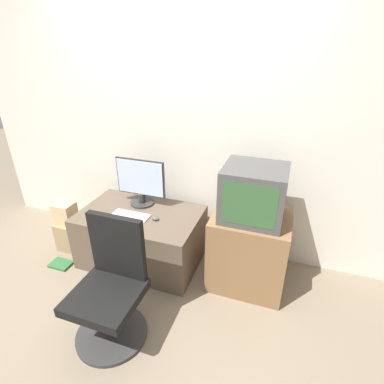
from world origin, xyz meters
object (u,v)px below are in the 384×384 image
(main_monitor, at_px, (141,182))
(office_chair, at_px, (111,291))
(book, at_px, (61,264))
(crt_tv, at_px, (254,193))
(keyboard, at_px, (131,216))
(mouse, at_px, (155,219))
(cardboard_box_lower, at_px, (70,235))

(main_monitor, distance_m, office_chair, 1.10)
(book, bearing_deg, crt_tv, 12.38)
(keyboard, bearing_deg, office_chair, -71.81)
(crt_tv, relative_size, book, 2.37)
(keyboard, bearing_deg, book, -156.75)
(main_monitor, xyz_separation_m, office_chair, (0.26, -0.99, -0.38))
(mouse, height_order, book, mouse)
(cardboard_box_lower, bearing_deg, keyboard, 0.74)
(cardboard_box_lower, bearing_deg, book, -71.86)
(crt_tv, bearing_deg, book, -167.62)
(keyboard, distance_m, cardboard_box_lower, 0.85)
(crt_tv, relative_size, cardboard_box_lower, 1.59)
(keyboard, xyz_separation_m, cardboard_box_lower, (-0.76, -0.01, -0.39))
(keyboard, relative_size, mouse, 5.67)
(keyboard, distance_m, mouse, 0.24)
(mouse, bearing_deg, main_monitor, 136.62)
(mouse, xyz_separation_m, office_chair, (-0.00, -0.75, -0.17))
(main_monitor, height_order, keyboard, main_monitor)
(main_monitor, distance_m, cardboard_box_lower, 1.00)
(main_monitor, bearing_deg, keyboard, -87.20)
(main_monitor, xyz_separation_m, mouse, (0.26, -0.24, -0.22))
(book, bearing_deg, main_monitor, 39.52)
(cardboard_box_lower, bearing_deg, mouse, 1.29)
(mouse, distance_m, book, 1.10)
(book, bearing_deg, keyboard, 23.25)
(book, bearing_deg, mouse, 18.21)
(keyboard, relative_size, book, 1.72)
(office_chair, xyz_separation_m, cardboard_box_lower, (-1.00, 0.73, -0.23))
(main_monitor, bearing_deg, cardboard_box_lower, -160.54)
(mouse, height_order, office_chair, office_chair)
(cardboard_box_lower, height_order, book, cardboard_box_lower)
(main_monitor, height_order, cardboard_box_lower, main_monitor)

